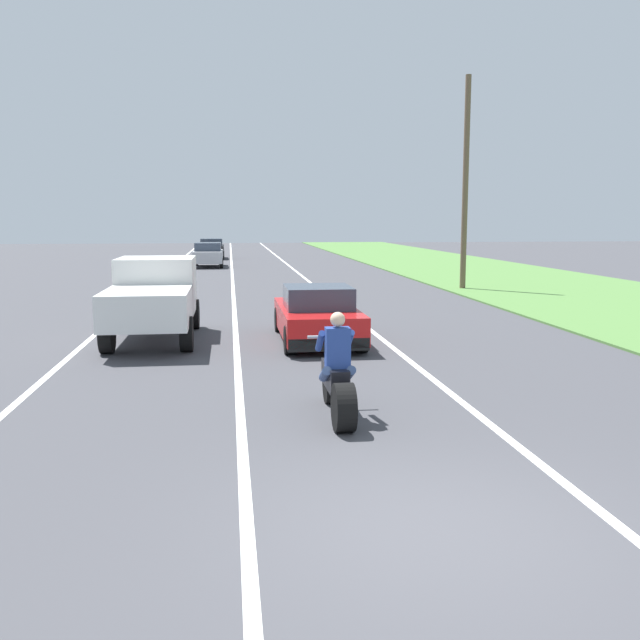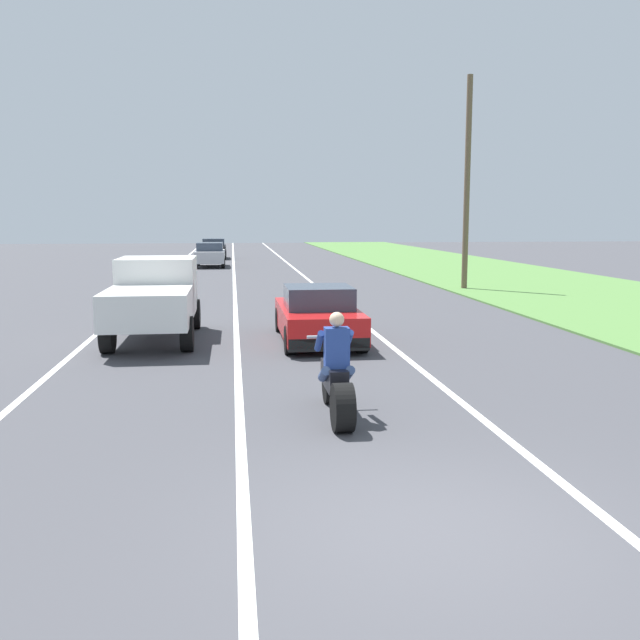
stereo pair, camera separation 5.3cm
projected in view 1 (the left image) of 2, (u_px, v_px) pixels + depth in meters
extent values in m
plane|color=#424247|center=(435.00, 530.00, 6.76)|extent=(160.00, 160.00, 0.00)
cube|color=white|center=(135.00, 300.00, 25.71)|extent=(0.14, 120.00, 0.01)
cube|color=white|center=(329.00, 297.00, 26.62)|extent=(0.14, 120.00, 0.01)
cube|color=white|center=(234.00, 299.00, 26.17)|extent=(0.14, 120.00, 0.01)
cube|color=#517F3D|center=(581.00, 293.00, 27.89)|extent=(10.00, 120.00, 0.06)
cylinder|color=black|center=(344.00, 407.00, 9.84)|extent=(0.28, 0.69, 0.69)
cylinder|color=black|center=(328.00, 384.00, 11.37)|extent=(0.12, 0.63, 0.63)
cube|color=black|center=(335.00, 376.00, 10.62)|extent=(0.28, 1.10, 0.36)
cylinder|color=#B2B2B7|center=(329.00, 363.00, 11.24)|extent=(0.08, 0.36, 0.73)
cylinder|color=#A5A5AA|center=(329.00, 337.00, 11.16)|extent=(0.70, 0.05, 0.05)
cube|color=navy|center=(338.00, 348.00, 10.32)|extent=(0.36, 0.24, 0.60)
sphere|color=beige|center=(338.00, 319.00, 10.26)|extent=(0.22, 0.22, 0.22)
cylinder|color=#384C7A|center=(325.00, 374.00, 10.39)|extent=(0.14, 0.47, 0.32)
cylinder|color=navy|center=(320.00, 341.00, 10.58)|extent=(0.10, 0.51, 0.40)
cylinder|color=#384C7A|center=(349.00, 373.00, 10.43)|extent=(0.14, 0.47, 0.32)
cylinder|color=navy|center=(349.00, 340.00, 10.64)|extent=(0.10, 0.51, 0.40)
cube|color=red|center=(317.00, 320.00, 17.08)|extent=(1.80, 4.30, 0.64)
cube|color=#333D4C|center=(318.00, 297.00, 16.81)|extent=(1.56, 1.70, 0.52)
cube|color=black|center=(329.00, 344.00, 15.11)|extent=(1.76, 0.20, 0.28)
cylinder|color=black|center=(280.00, 319.00, 18.58)|extent=(0.24, 0.64, 0.64)
cylinder|color=black|center=(339.00, 318.00, 18.79)|extent=(0.24, 0.64, 0.64)
cylinder|color=black|center=(290.00, 340.00, 15.44)|extent=(0.24, 0.64, 0.64)
cylinder|color=black|center=(361.00, 338.00, 15.65)|extent=(0.24, 0.64, 0.64)
cube|color=silver|center=(157.00, 285.00, 18.04)|extent=(1.90, 2.10, 1.40)
cube|color=#333D4C|center=(158.00, 269.00, 18.32)|extent=(1.67, 0.29, 0.57)
cube|color=silver|center=(148.00, 307.00, 15.87)|extent=(1.90, 2.70, 0.80)
cylinder|color=black|center=(128.00, 315.00, 18.84)|extent=(0.28, 0.80, 0.80)
cylinder|color=black|center=(194.00, 314.00, 19.06)|extent=(0.28, 0.80, 0.80)
cylinder|color=black|center=(107.00, 336.00, 15.55)|extent=(0.28, 0.80, 0.80)
cylinder|color=black|center=(187.00, 334.00, 15.77)|extent=(0.28, 0.80, 0.80)
cylinder|color=brown|center=(465.00, 184.00, 29.01)|extent=(0.24, 0.24, 8.73)
cube|color=#B2B2B7|center=(208.00, 256.00, 43.26)|extent=(1.76, 4.00, 0.70)
cube|color=#333D4C|center=(208.00, 247.00, 42.98)|extent=(1.56, 2.00, 0.50)
cylinder|color=black|center=(196.00, 261.00, 44.58)|extent=(0.20, 0.60, 0.60)
cylinder|color=black|center=(222.00, 261.00, 44.78)|extent=(0.20, 0.60, 0.60)
cylinder|color=black|center=(194.00, 264.00, 41.83)|extent=(0.20, 0.60, 0.60)
cylinder|color=black|center=(221.00, 263.00, 42.03)|extent=(0.20, 0.60, 0.60)
cube|color=#262628|center=(212.00, 250.00, 52.04)|extent=(1.76, 4.00, 0.70)
cube|color=#333D4C|center=(212.00, 242.00, 51.76)|extent=(1.56, 2.00, 0.50)
cylinder|color=black|center=(202.00, 254.00, 53.36)|extent=(0.20, 0.60, 0.60)
cylinder|color=black|center=(223.00, 254.00, 53.57)|extent=(0.20, 0.60, 0.60)
cylinder|color=black|center=(200.00, 256.00, 50.62)|extent=(0.20, 0.60, 0.60)
cylinder|color=black|center=(223.00, 256.00, 50.82)|extent=(0.20, 0.60, 0.60)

